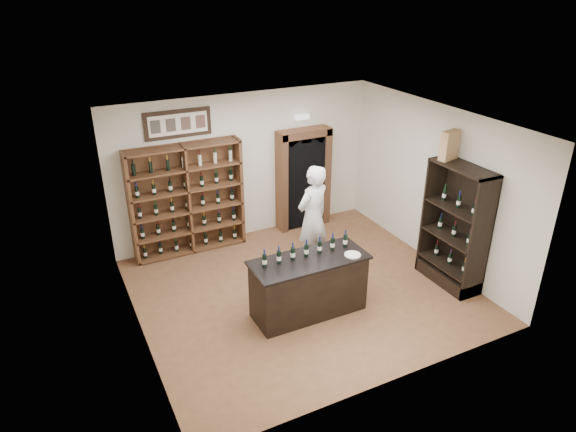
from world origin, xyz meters
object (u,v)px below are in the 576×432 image
object	(u,v)px
wine_shelf	(187,199)
counter_bottle_0	(264,261)
wine_crate	(449,145)
side_cabinet	(454,244)
shopkeeper	(313,217)
tasting_counter	(309,286)

from	to	relation	value
wine_shelf	counter_bottle_0	world-z (taller)	wine_shelf
wine_shelf	wine_crate	distance (m)	4.92
counter_bottle_0	side_cabinet	bearing A→B (deg)	-6.58
counter_bottle_0	shopkeeper	bearing A→B (deg)	38.70
tasting_counter	wine_crate	bearing A→B (deg)	1.86
tasting_counter	wine_shelf	bearing A→B (deg)	110.56
side_cabinet	shopkeeper	world-z (taller)	side_cabinet
side_cabinet	wine_crate	world-z (taller)	wine_crate
wine_shelf	wine_crate	size ratio (longest dim) A/B	4.40
tasting_counter	shopkeeper	world-z (taller)	shopkeeper
shopkeeper	wine_crate	distance (m)	2.68
wine_shelf	tasting_counter	size ratio (longest dim) A/B	1.17
tasting_counter	side_cabinet	distance (m)	2.75
wine_shelf	tasting_counter	world-z (taller)	wine_shelf
shopkeeper	tasting_counter	bearing A→B (deg)	41.32
tasting_counter	side_cabinet	bearing A→B (deg)	-6.28
tasting_counter	wine_crate	xyz separation A→B (m)	(2.68, 0.09, 1.96)
wine_shelf	shopkeeper	distance (m)	2.49
counter_bottle_0	wine_crate	bearing A→B (deg)	-0.18
counter_bottle_0	shopkeeper	world-z (taller)	shopkeeper
shopkeeper	counter_bottle_0	bearing A→B (deg)	21.06
side_cabinet	wine_crate	xyz separation A→B (m)	(-0.04, 0.39, 1.70)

